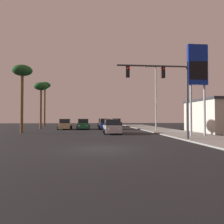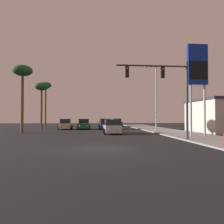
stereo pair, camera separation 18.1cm
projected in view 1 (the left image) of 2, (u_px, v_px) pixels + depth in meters
ground_plane at (102, 149)px, 13.32m from camera, size 120.00×120.00×0.00m
sidewalk_right at (183, 134)px, 24.19m from camera, size 5.00×60.00×0.12m
car_green at (83, 124)px, 35.42m from camera, size 2.04×4.32×1.68m
car_grey at (103, 123)px, 45.14m from camera, size 2.04×4.34×1.68m
car_black at (116, 123)px, 45.47m from camera, size 2.04×4.32×1.68m
car_silver at (112, 127)px, 25.68m from camera, size 2.04×4.32×1.68m
car_tan at (65, 125)px, 34.97m from camera, size 2.04×4.34×1.68m
car_blue at (105, 125)px, 35.24m from camera, size 2.04×4.32×1.68m
traffic_light_mast at (168, 85)px, 18.29m from camera, size 6.11×0.36×6.50m
street_lamp at (155, 94)px, 30.23m from camera, size 1.74×0.24×9.00m
gas_station_sign at (197, 70)px, 21.52m from camera, size 2.00×0.42×9.00m
palm_tree_mid at (41, 89)px, 36.49m from camera, size 2.40×2.40×7.79m
palm_tree_near at (22, 74)px, 26.55m from camera, size 2.40×2.40×8.31m
palm_tree_far at (45, 88)px, 46.33m from camera, size 2.40×2.40×9.45m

